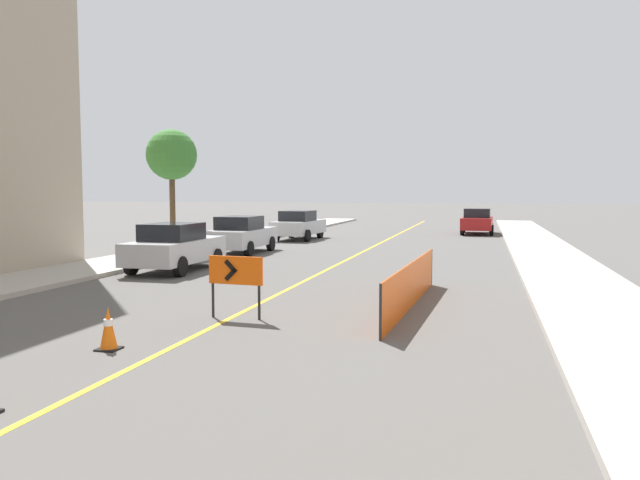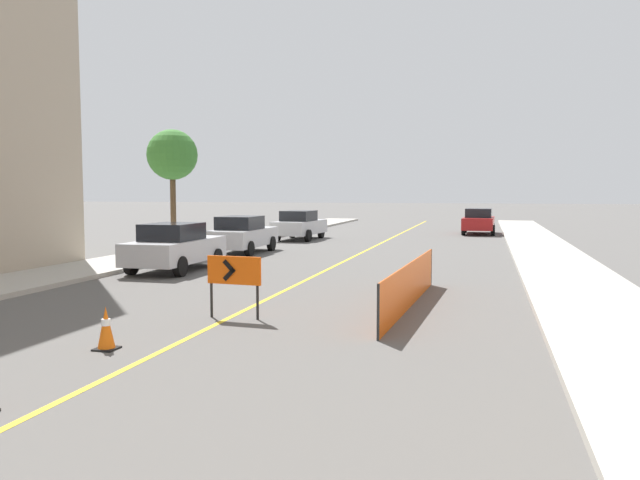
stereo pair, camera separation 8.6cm
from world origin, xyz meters
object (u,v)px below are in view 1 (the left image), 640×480
(parked_car_curb_mid, at_px, (241,235))
(street_tree_left_near, at_px, (172,156))
(arrow_barricade_primary, at_px, (235,273))
(parked_car_opposite_side, at_px, (477,221))
(traffic_cone_third, at_px, (108,328))
(parked_car_curb_near, at_px, (175,247))
(parked_car_curb_far, at_px, (299,225))

(parked_car_curb_mid, height_order, street_tree_left_near, street_tree_left_near)
(arrow_barricade_primary, relative_size, parked_car_curb_mid, 0.30)
(arrow_barricade_primary, xyz_separation_m, parked_car_opposite_side, (4.59, 27.78, -0.15))
(traffic_cone_third, relative_size, arrow_barricade_primary, 0.56)
(street_tree_left_near, bearing_deg, parked_car_curb_near, -61.49)
(traffic_cone_third, distance_m, parked_car_curb_far, 23.95)
(parked_car_curb_near, distance_m, street_tree_left_near, 6.99)
(arrow_barricade_primary, distance_m, street_tree_left_near, 14.83)
(parked_car_curb_far, bearing_deg, arrow_barricade_primary, -73.50)
(arrow_barricade_primary, bearing_deg, street_tree_left_near, 127.36)
(traffic_cone_third, xyz_separation_m, parked_car_curb_near, (-3.88, 9.70, 0.44))
(traffic_cone_third, distance_m, parked_car_curb_mid, 16.27)
(traffic_cone_third, xyz_separation_m, parked_car_curb_far, (-3.77, 23.65, 0.44))
(parked_car_curb_mid, height_order, parked_car_curb_far, same)
(traffic_cone_third, bearing_deg, arrow_barricade_primary, 70.06)
(parked_car_curb_mid, bearing_deg, parked_car_curb_far, 88.22)
(parked_car_curb_far, bearing_deg, parked_car_curb_mid, -88.14)
(traffic_cone_third, bearing_deg, parked_car_curb_mid, 104.14)
(parked_car_opposite_side, bearing_deg, parked_car_curb_far, -141.14)
(parked_car_opposite_side, bearing_deg, street_tree_left_near, -126.60)
(traffic_cone_third, xyz_separation_m, parked_car_opposite_side, (5.65, 30.71, 0.44))
(traffic_cone_third, xyz_separation_m, parked_car_curb_mid, (-3.97, 15.77, 0.44))
(parked_car_curb_far, bearing_deg, street_tree_left_near, -106.21)
(traffic_cone_third, xyz_separation_m, arrow_barricade_primary, (1.07, 2.94, 0.59))
(traffic_cone_third, distance_m, parked_car_opposite_side, 31.23)
(parked_car_opposite_side, height_order, street_tree_left_near, street_tree_left_near)
(parked_car_curb_mid, bearing_deg, traffic_cone_third, -76.14)
(arrow_barricade_primary, xyz_separation_m, parked_car_curb_mid, (-5.04, 12.84, -0.15))
(street_tree_left_near, bearing_deg, parked_car_opposite_side, 51.41)
(arrow_barricade_primary, relative_size, parked_car_opposite_side, 0.30)
(traffic_cone_third, height_order, parked_car_opposite_side, parked_car_opposite_side)
(arrow_barricade_primary, bearing_deg, parked_car_curb_far, 107.56)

